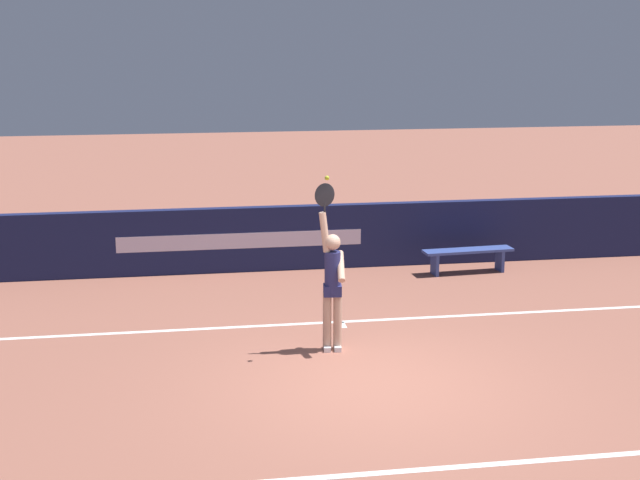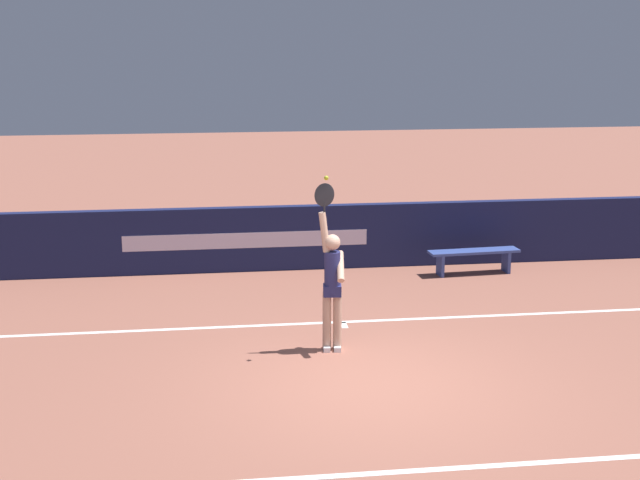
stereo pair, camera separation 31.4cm
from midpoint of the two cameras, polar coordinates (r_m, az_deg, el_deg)
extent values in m
plane|color=#945747|center=(12.01, 4.14, -9.15)|extent=(60.00, 60.00, 0.00)
cube|color=white|center=(14.38, 2.07, -5.27)|extent=(11.81, 0.10, 0.00)
cube|color=white|center=(9.87, 7.06, -14.45)|extent=(11.81, 0.10, 0.00)
cube|color=white|center=(14.24, 2.17, -5.46)|extent=(0.10, 0.30, 0.00)
cube|color=#161D47|center=(17.40, 0.25, 0.20)|extent=(16.03, 0.21, 1.26)
cube|color=silver|center=(17.17, -4.21, -0.03)|extent=(4.70, 0.01, 0.30)
cylinder|color=tan|center=(13.05, 1.81, -5.22)|extent=(0.13, 0.13, 0.87)
cylinder|color=tan|center=(13.05, 1.14, -5.23)|extent=(0.13, 0.13, 0.87)
cube|color=white|center=(13.17, 1.80, -6.90)|extent=(0.13, 0.25, 0.07)
cube|color=white|center=(13.16, 1.13, -6.90)|extent=(0.13, 0.25, 0.07)
cylinder|color=navy|center=(12.83, 1.49, -2.09)|extent=(0.23, 0.23, 0.61)
cube|color=navy|center=(12.91, 1.49, -3.23)|extent=(0.28, 0.24, 0.16)
sphere|color=tan|center=(12.72, 1.51, -0.15)|extent=(0.23, 0.23, 0.23)
cylinder|color=tan|center=(12.68, 0.99, 0.50)|extent=(0.18, 0.12, 0.59)
cylinder|color=tan|center=(12.75, 2.03, -1.71)|extent=(0.15, 0.49, 0.39)
ellipsoid|color=black|center=(12.57, 1.00, 2.90)|extent=(0.34, 0.07, 0.38)
cylinder|color=black|center=(12.61, 1.00, 2.05)|extent=(0.03, 0.03, 0.18)
sphere|color=yellow|center=(12.25, 1.14, 3.99)|extent=(0.06, 0.06, 0.06)
cube|color=#364B96|center=(17.33, 10.34, -0.72)|extent=(1.79, 0.49, 0.05)
cube|color=#364B96|center=(17.15, 8.23, -1.56)|extent=(0.08, 0.32, 0.44)
cube|color=#364B96|center=(17.64, 12.33, -1.31)|extent=(0.08, 0.32, 0.44)
camera|label=1|loc=(0.16, -89.30, 0.17)|focal=49.99mm
camera|label=2|loc=(0.16, 90.70, -0.17)|focal=49.99mm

